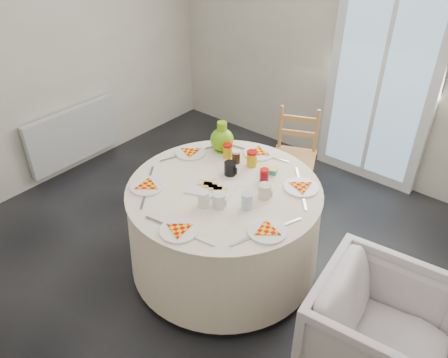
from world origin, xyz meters
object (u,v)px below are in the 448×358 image
Objects in this scene: table at (224,227)px; wooden_chair at (294,152)px; radiator at (74,135)px; green_pitcher at (222,134)px; armchair at (381,328)px.

table is 1.65× the size of wooden_chair.
green_pitcher is at bearing 8.70° from radiator.
wooden_chair is 0.86m from green_pitcher.
radiator is at bearing -154.65° from green_pitcher.
radiator is 3.31m from armchair.
armchair reaches higher than radiator.
radiator is at bearing -177.26° from wooden_chair.
wooden_chair is 1.83m from armchair.
armchair is (1.25, -0.13, 0.02)m from table.
green_pitcher is at bearing 131.11° from table.
radiator is 2.19m from wooden_chair.
armchair reaches higher than table.
table is 1.12m from wooden_chair.
green_pitcher is (-1.59, 0.51, 0.48)m from armchair.
armchair is at bearing -5.82° from table.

